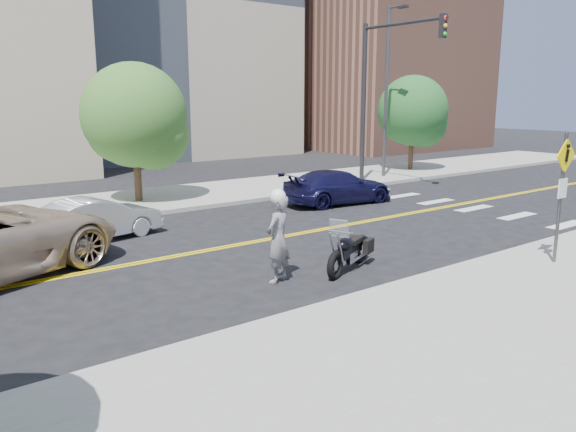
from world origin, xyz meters
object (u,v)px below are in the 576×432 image
(motorcycle, at_px, (350,242))
(parked_car_blue, at_px, (338,187))
(parked_car_silver, at_px, (96,219))
(pedestrian_sign, at_px, (562,186))
(motorcyclist, at_px, (278,236))

(motorcycle, xyz_separation_m, parked_car_blue, (5.44, 6.40, -0.02))
(motorcycle, distance_m, parked_car_blue, 8.40)
(motorcycle, relative_size, parked_car_blue, 0.49)
(parked_car_silver, height_order, parked_car_blue, parked_car_blue)
(pedestrian_sign, xyz_separation_m, motorcyclist, (-5.76, 3.14, -0.94))
(motorcyclist, height_order, parked_car_silver, motorcyclist)
(motorcyclist, distance_m, motorcycle, 1.90)
(motorcycle, bearing_deg, parked_car_silver, 96.38)
(motorcyclist, distance_m, parked_car_silver, 6.35)
(pedestrian_sign, distance_m, parked_car_silver, 12.03)
(motorcyclist, relative_size, parked_car_silver, 0.56)
(motorcyclist, bearing_deg, pedestrian_sign, 127.66)
(parked_car_silver, xyz_separation_m, parked_car_blue, (9.17, 0.06, 0.03))
(motorcyclist, relative_size, motorcycle, 0.95)
(motorcyclist, distance_m, parked_car_blue, 9.52)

